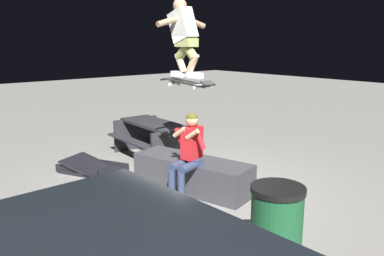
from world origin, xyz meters
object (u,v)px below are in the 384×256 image
at_px(ledge_box_main, 192,174).
at_px(picnic_table_back, 154,134).
at_px(trash_bin, 276,230).
at_px(skater_airborne, 184,34).
at_px(person_sitting_on_ledge, 188,152).
at_px(kicker_ramp, 92,169).
at_px(skateboard, 187,82).

xyz_separation_m(ledge_box_main, picnic_table_back, (2.00, -0.64, 0.24)).
height_order(picnic_table_back, trash_bin, trash_bin).
relative_size(ledge_box_main, skater_airborne, 1.83).
distance_m(skater_airborne, trash_bin, 3.03).
xyz_separation_m(skater_airborne, trash_bin, (-2.17, 0.55, -2.04)).
height_order(person_sitting_on_ledge, kicker_ramp, person_sitting_on_ledge).
bearing_deg(ledge_box_main, skateboard, 129.09).
distance_m(ledge_box_main, skater_airborne, 2.31).
distance_m(skateboard, trash_bin, 2.57).
distance_m(ledge_box_main, kicker_ramp, 2.12).
bearing_deg(trash_bin, person_sitting_on_ledge, -15.48).
bearing_deg(picnic_table_back, skater_airborne, 155.81).
height_order(kicker_ramp, trash_bin, trash_bin).
relative_size(kicker_ramp, picnic_table_back, 0.73).
height_order(skateboard, trash_bin, skateboard).
xyz_separation_m(person_sitting_on_ledge, picnic_table_back, (2.29, -0.97, -0.27)).
relative_size(person_sitting_on_ledge, kicker_ramp, 1.07).
bearing_deg(skater_airborne, picnic_table_back, -24.19).
xyz_separation_m(ledge_box_main, trash_bin, (-2.42, 0.92, 0.23)).
height_order(person_sitting_on_ledge, picnic_table_back, person_sitting_on_ledge).
distance_m(skateboard, skater_airborne, 0.69).
distance_m(skater_airborne, picnic_table_back, 3.19).
bearing_deg(skateboard, ledge_box_main, -50.91).
bearing_deg(picnic_table_back, ledge_box_main, 162.27).
height_order(ledge_box_main, trash_bin, trash_bin).
bearing_deg(picnic_table_back, person_sitting_on_ledge, 156.96).
height_order(person_sitting_on_ledge, trash_bin, person_sitting_on_ledge).
bearing_deg(person_sitting_on_ledge, picnic_table_back, -23.04).
relative_size(ledge_box_main, picnic_table_back, 1.16).
distance_m(ledge_box_main, person_sitting_on_ledge, 0.66).
height_order(skateboard, picnic_table_back, skateboard).
xyz_separation_m(person_sitting_on_ledge, kicker_ramp, (2.21, 0.53, -0.71)).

